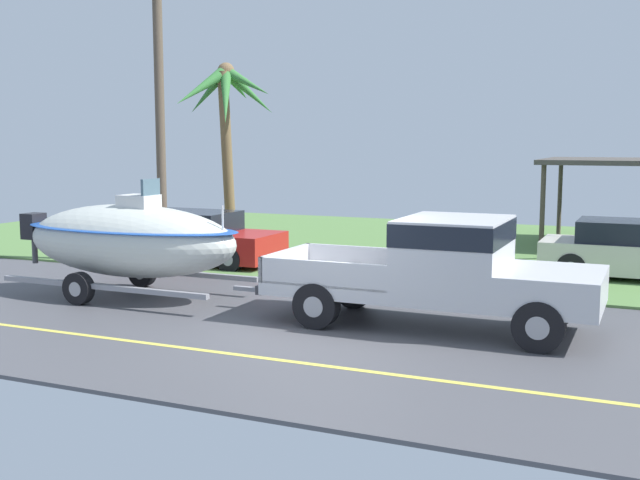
{
  "coord_description": "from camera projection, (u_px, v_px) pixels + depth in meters",
  "views": [
    {
      "loc": [
        5.06,
        -11.66,
        3.22
      ],
      "look_at": [
        -0.99,
        2.05,
        1.28
      ],
      "focal_mm": 43.32,
      "sensor_mm": 36.0,
      "label": 1
    }
  ],
  "objects": [
    {
      "name": "parked_sedan_far",
      "position": [
        191.0,
        238.0,
        20.22
      ],
      "size": [
        4.68,
        1.89,
        1.38
      ],
      "color": "#B21E19",
      "rests_on": "ground"
    },
    {
      "name": "palm_tree_mid",
      "position": [
        226.0,
        105.0,
        22.2
      ],
      "size": [
        2.72,
        3.34,
        5.44
      ],
      "color": "brown",
      "rests_on": "ground"
    },
    {
      "name": "pickup_truck_towing",
      "position": [
        452.0,
        268.0,
        13.15
      ],
      "size": [
        5.89,
        2.11,
        1.92
      ],
      "color": "silver",
      "rests_on": "ground"
    },
    {
      "name": "utility_pole",
      "position": [
        160.0,
        113.0,
        19.66
      ],
      "size": [
        0.24,
        1.8,
        7.54
      ],
      "color": "brown",
      "rests_on": "ground"
    },
    {
      "name": "boat_on_trailer",
      "position": [
        129.0,
        240.0,
        15.83
      ],
      "size": [
        6.11,
        2.28,
        2.45
      ],
      "color": "gray",
      "rests_on": "ground"
    },
    {
      "name": "ground",
      "position": [
        449.0,
        262.0,
        20.63
      ],
      "size": [
        36.0,
        22.0,
        0.11
      ],
      "color": "#4C4C51"
    }
  ]
}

